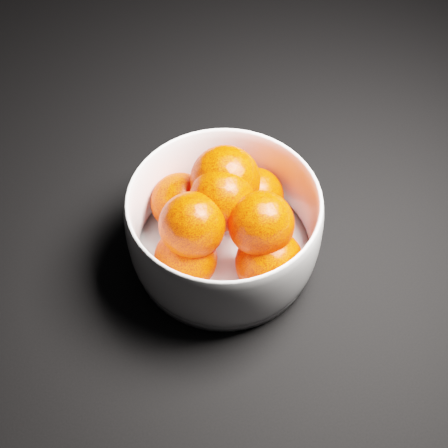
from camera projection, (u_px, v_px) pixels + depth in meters
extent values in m
cube|color=black|center=(443.00, 210.00, 0.69)|extent=(3.00, 3.00, 0.00)
cylinder|color=white|center=(224.00, 251.00, 0.65)|extent=(0.18, 0.18, 0.01)
sphere|color=#FF2801|center=(254.00, 197.00, 0.65)|extent=(0.06, 0.06, 0.06)
sphere|color=#FF2801|center=(180.00, 202.00, 0.64)|extent=(0.06, 0.06, 0.06)
sphere|color=#FF2801|center=(186.00, 258.00, 0.60)|extent=(0.06, 0.06, 0.06)
sphere|color=#FF2801|center=(269.00, 262.00, 0.60)|extent=(0.07, 0.07, 0.07)
sphere|color=#FF2801|center=(225.00, 180.00, 0.61)|extent=(0.07, 0.07, 0.07)
sphere|color=#FF2801|center=(192.00, 225.00, 0.58)|extent=(0.06, 0.06, 0.06)
sphere|color=#FF2801|center=(261.00, 224.00, 0.58)|extent=(0.06, 0.06, 0.06)
sphere|color=#FF2801|center=(222.00, 199.00, 0.60)|extent=(0.06, 0.06, 0.06)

